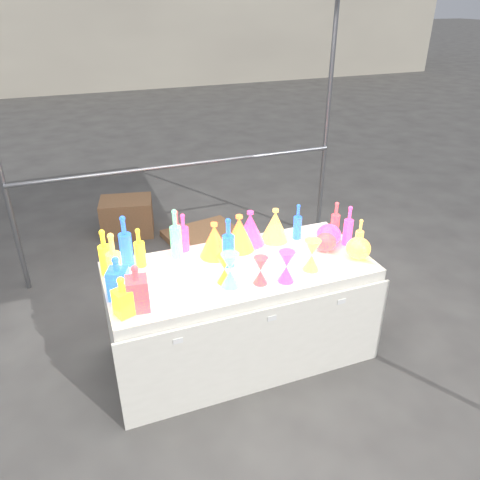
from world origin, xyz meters
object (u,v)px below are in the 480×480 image
object	(u,v)px
cardboard_box_closed	(127,217)
lampshade_0	(239,232)
decanter_0	(123,296)
bottle_0	(105,252)
hourglass_0	(261,270)
display_table	(240,312)

from	to	relation	value
cardboard_box_closed	lampshade_0	size ratio (longest dim) A/B	2.08
decanter_0	bottle_0	bearing A→B (deg)	74.59
cardboard_box_closed	hourglass_0	bearing A→B (deg)	-66.95
display_table	hourglass_0	size ratio (longest dim) A/B	9.83
cardboard_box_closed	decanter_0	xyz separation A→B (m)	(-0.35, -2.55, 0.68)
cardboard_box_closed	lampshade_0	xyz separation A→B (m)	(0.55, -2.06, 0.68)
cardboard_box_closed	hourglass_0	distance (m)	2.66
lampshade_0	decanter_0	bearing A→B (deg)	-167.89
hourglass_0	lampshade_0	distance (m)	0.47
cardboard_box_closed	decanter_0	size ratio (longest dim) A/B	2.19
hourglass_0	decanter_0	bearing A→B (deg)	-178.49
decanter_0	lampshade_0	size ratio (longest dim) A/B	0.95
decanter_0	lampshade_0	bearing A→B (deg)	9.14
decanter_0	hourglass_0	world-z (taller)	decanter_0
decanter_0	lampshade_0	xyz separation A→B (m)	(0.89, 0.49, 0.01)
display_table	decanter_0	size ratio (longest dim) A/B	7.29
display_table	lampshade_0	distance (m)	0.57
cardboard_box_closed	lampshade_0	distance (m)	2.23
cardboard_box_closed	hourglass_0	size ratio (longest dim) A/B	2.95
hourglass_0	lampshade_0	xyz separation A→B (m)	(0.04, 0.47, 0.04)
cardboard_box_closed	bottle_0	distance (m)	2.21
bottle_0	hourglass_0	distance (m)	1.01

